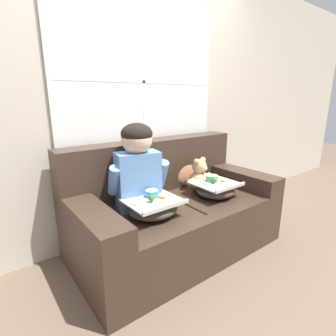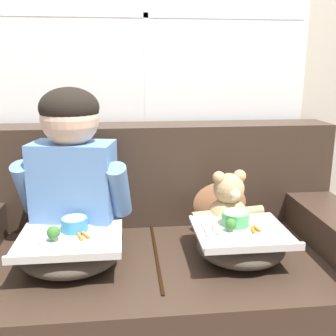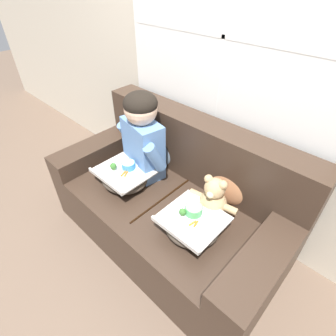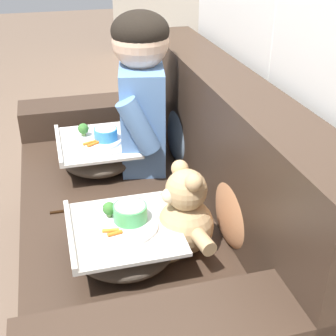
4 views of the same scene
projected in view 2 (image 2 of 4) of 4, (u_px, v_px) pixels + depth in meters
The scene contains 8 objects.
wall_back_with_window at pixel (146, 45), 1.97m from camera, with size 8.00×0.08×2.60m.
couch at pixel (154, 268), 1.75m from camera, with size 1.76×0.92×0.94m.
throw_pillow_behind_child at pixel (80, 194), 1.84m from camera, with size 0.35×0.17×0.36m.
throw_pillow_behind_teddy at pixel (218, 189), 1.91m from camera, with size 0.34×0.16×0.35m.
child_figure at pixel (72, 162), 1.61m from camera, with size 0.50×0.27×0.67m.
teddy_bear at pixel (228, 210), 1.73m from camera, with size 0.34×0.24×0.31m.
lap_tray_child at pixel (70, 251), 1.49m from camera, with size 0.39×0.34×0.20m.
lap_tray_teddy at pixel (240, 243), 1.55m from camera, with size 0.36×0.35×0.19m.
Camera 2 is at (-0.11, -1.51, 1.21)m, focal length 42.00 mm.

